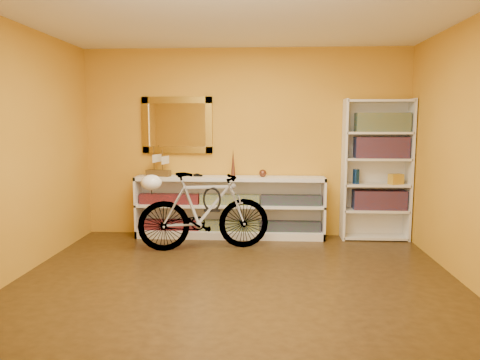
# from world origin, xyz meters

# --- Properties ---
(floor) EXTENTS (4.50, 4.00, 0.01)m
(floor) POSITION_xyz_m (0.00, 0.00, -0.01)
(floor) COLOR black
(floor) RESTS_ON ground
(ceiling) EXTENTS (4.50, 4.00, 0.01)m
(ceiling) POSITION_xyz_m (0.00, 0.00, 2.60)
(ceiling) COLOR silver
(ceiling) RESTS_ON ground
(back_wall) EXTENTS (4.50, 0.01, 2.60)m
(back_wall) POSITION_xyz_m (0.00, 2.00, 1.30)
(back_wall) COLOR #C3831D
(back_wall) RESTS_ON ground
(left_wall) EXTENTS (0.01, 4.00, 2.60)m
(left_wall) POSITION_xyz_m (-2.25, 0.00, 1.30)
(left_wall) COLOR #C3831D
(left_wall) RESTS_ON ground
(right_wall) EXTENTS (0.01, 4.00, 2.60)m
(right_wall) POSITION_xyz_m (2.25, 0.00, 1.30)
(right_wall) COLOR #C3831D
(right_wall) RESTS_ON ground
(gilt_mirror) EXTENTS (0.98, 0.06, 0.78)m
(gilt_mirror) POSITION_xyz_m (-0.95, 1.97, 1.55)
(gilt_mirror) COLOR brown
(gilt_mirror) RESTS_ON back_wall
(wall_socket) EXTENTS (0.09, 0.02, 0.09)m
(wall_socket) POSITION_xyz_m (0.90, 1.99, 0.25)
(wall_socket) COLOR silver
(wall_socket) RESTS_ON back_wall
(console_unit) EXTENTS (2.60, 0.35, 0.85)m
(console_unit) POSITION_xyz_m (-0.20, 1.81, 0.42)
(console_unit) COLOR silver
(console_unit) RESTS_ON floor
(cd_row_lower) EXTENTS (2.50, 0.13, 0.14)m
(cd_row_lower) POSITION_xyz_m (-0.20, 1.79, 0.17)
(cd_row_lower) COLOR black
(cd_row_lower) RESTS_ON console_unit
(cd_row_upper) EXTENTS (2.50, 0.13, 0.14)m
(cd_row_upper) POSITION_xyz_m (-0.20, 1.79, 0.54)
(cd_row_upper) COLOR navy
(cd_row_upper) RESTS_ON console_unit
(model_ship) EXTENTS (0.37, 0.21, 0.41)m
(model_ship) POSITION_xyz_m (-1.19, 1.81, 1.05)
(model_ship) COLOR #432E12
(model_ship) RESTS_ON console_unit
(toy_car) EXTENTS (0.00, 0.00, 0.00)m
(toy_car) POSITION_xyz_m (-0.64, 1.81, 0.85)
(toy_car) COLOR black
(toy_car) RESTS_ON console_unit
(bronze_ornament) EXTENTS (0.07, 0.07, 0.38)m
(bronze_ornament) POSITION_xyz_m (-0.16, 1.81, 1.04)
(bronze_ornament) COLOR #592D1E
(bronze_ornament) RESTS_ON console_unit
(decorative_orb) EXTENTS (0.10, 0.10, 0.10)m
(decorative_orb) POSITION_xyz_m (0.25, 1.81, 0.90)
(decorative_orb) COLOR #592D1E
(decorative_orb) RESTS_ON console_unit
(bookcase) EXTENTS (0.90, 0.30, 1.90)m
(bookcase) POSITION_xyz_m (1.78, 1.84, 0.95)
(bookcase) COLOR silver
(bookcase) RESTS_ON floor
(book_row_a) EXTENTS (0.70, 0.22, 0.26)m
(book_row_a) POSITION_xyz_m (1.83, 1.84, 0.55)
(book_row_a) COLOR maroon
(book_row_a) RESTS_ON bookcase
(book_row_b) EXTENTS (0.70, 0.22, 0.28)m
(book_row_b) POSITION_xyz_m (1.83, 1.84, 1.25)
(book_row_b) COLOR maroon
(book_row_b) RESTS_ON bookcase
(book_row_c) EXTENTS (0.70, 0.22, 0.25)m
(book_row_c) POSITION_xyz_m (1.83, 1.84, 1.59)
(book_row_c) COLOR navy
(book_row_c) RESTS_ON bookcase
(travel_mug) EXTENTS (0.09, 0.09, 0.20)m
(travel_mug) POSITION_xyz_m (1.51, 1.82, 0.86)
(travel_mug) COLOR navy
(travel_mug) RESTS_ON bookcase
(red_tin) EXTENTS (0.16, 0.16, 0.18)m
(red_tin) POSITION_xyz_m (1.58, 1.87, 1.56)
(red_tin) COLOR maroon
(red_tin) RESTS_ON bookcase
(yellow_bag) EXTENTS (0.21, 0.17, 0.14)m
(yellow_bag) POSITION_xyz_m (2.03, 1.80, 0.83)
(yellow_bag) COLOR gold
(yellow_bag) RESTS_ON bookcase
(bicycle) EXTENTS (0.78, 1.72, 0.98)m
(bicycle) POSITION_xyz_m (-0.48, 1.20, 0.49)
(bicycle) COLOR silver
(bicycle) RESTS_ON floor
(helmet) EXTENTS (0.25, 0.24, 0.19)m
(helmet) POSITION_xyz_m (-1.10, 1.06, 0.86)
(helmet) COLOR white
(helmet) RESTS_ON bicycle
(u_lock) EXTENTS (0.23, 0.02, 0.23)m
(u_lock) POSITION_xyz_m (-0.38, 1.22, 0.64)
(u_lock) COLOR black
(u_lock) RESTS_ON bicycle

